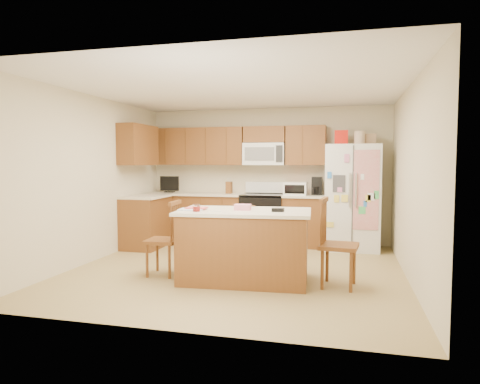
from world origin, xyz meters
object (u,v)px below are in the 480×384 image
(stove, at_px, (263,218))
(windsor_chair_right, at_px, (336,245))
(windsor_chair_back, at_px, (249,238))
(refrigerator, at_px, (352,196))
(island, at_px, (244,245))
(windsor_chair_left, at_px, (165,240))

(stove, xyz_separation_m, windsor_chair_right, (1.37, -2.42, 0.03))
(windsor_chair_back, bearing_deg, refrigerator, 50.16)
(island, bearing_deg, stove, 95.40)
(windsor_chair_left, xyz_separation_m, windsor_chair_right, (2.22, 0.01, 0.04))
(refrigerator, distance_m, island, 2.77)
(windsor_chair_left, relative_size, windsor_chair_back, 1.09)
(windsor_chair_right, bearing_deg, refrigerator, 85.04)
(island, relative_size, windsor_chair_right, 1.60)
(windsor_chair_back, distance_m, windsor_chair_right, 1.39)
(stove, height_order, windsor_chair_back, stove)
(stove, relative_size, windsor_chair_left, 1.14)
(refrigerator, distance_m, windsor_chair_back, 2.28)
(island, height_order, windsor_chair_left, windsor_chair_left)
(island, distance_m, windsor_chair_left, 1.09)
(refrigerator, bearing_deg, windsor_chair_back, -129.84)
(stove, height_order, windsor_chair_right, stove)
(refrigerator, distance_m, windsor_chair_right, 2.40)
(windsor_chair_left, distance_m, windsor_chair_back, 1.20)
(stove, height_order, island, stove)
(windsor_chair_back, bearing_deg, island, -82.38)
(stove, relative_size, windsor_chair_right, 1.05)
(stove, bearing_deg, windsor_chair_right, -60.55)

